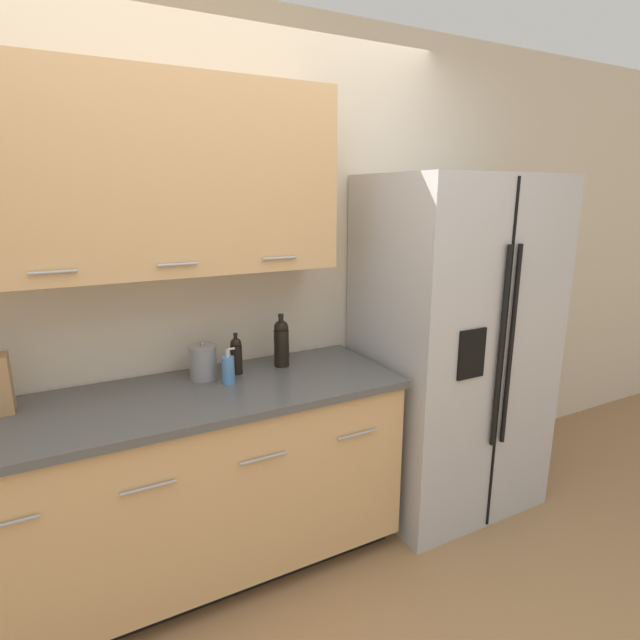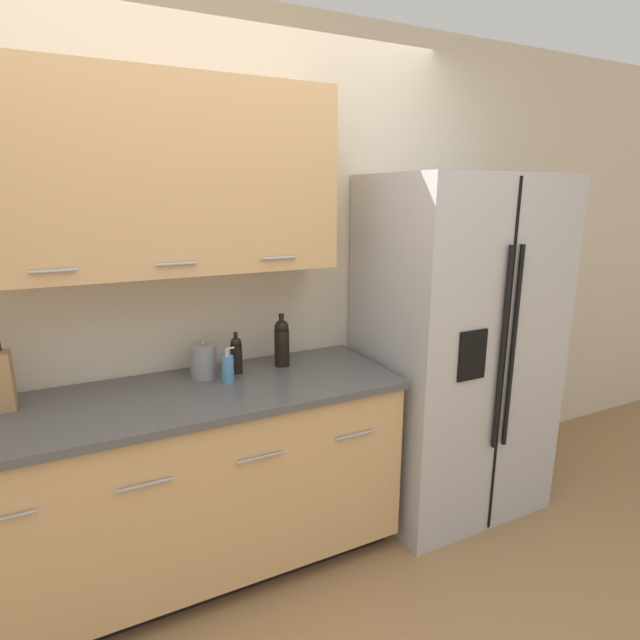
{
  "view_description": "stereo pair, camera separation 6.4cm",
  "coord_description": "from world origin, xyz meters",
  "px_view_note": "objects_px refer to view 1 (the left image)",
  "views": [
    {
      "loc": [
        -0.67,
        -1.12,
        1.73
      ],
      "look_at": [
        0.41,
        0.92,
        1.15
      ],
      "focal_mm": 28.0,
      "sensor_mm": 36.0,
      "label": 1
    },
    {
      "loc": [
        -0.61,
        -1.15,
        1.73
      ],
      "look_at": [
        0.41,
        0.92,
        1.15
      ],
      "focal_mm": 28.0,
      "sensor_mm": 36.0,
      "label": 2
    }
  ],
  "objects_px": {
    "refrigerator": "(451,346)",
    "wine_bottle": "(281,342)",
    "soap_dispenser": "(228,369)",
    "steel_canister": "(203,362)",
    "oil_bottle": "(236,355)"
  },
  "relations": [
    {
      "from": "refrigerator",
      "to": "soap_dispenser",
      "type": "height_order",
      "value": "refrigerator"
    },
    {
      "from": "soap_dispenser",
      "to": "steel_canister",
      "type": "xyz_separation_m",
      "value": [
        -0.08,
        0.11,
        0.01
      ]
    },
    {
      "from": "soap_dispenser",
      "to": "steel_canister",
      "type": "height_order",
      "value": "steel_canister"
    },
    {
      "from": "wine_bottle",
      "to": "steel_canister",
      "type": "relative_size",
      "value": 1.52
    },
    {
      "from": "refrigerator",
      "to": "steel_canister",
      "type": "xyz_separation_m",
      "value": [
        -1.34,
        0.19,
        0.06
      ]
    },
    {
      "from": "soap_dispenser",
      "to": "oil_bottle",
      "type": "distance_m",
      "value": 0.13
    },
    {
      "from": "wine_bottle",
      "to": "soap_dispenser",
      "type": "bearing_deg",
      "value": -161.19
    },
    {
      "from": "refrigerator",
      "to": "wine_bottle",
      "type": "relative_size",
      "value": 6.92
    },
    {
      "from": "soap_dispenser",
      "to": "steel_canister",
      "type": "relative_size",
      "value": 0.94
    },
    {
      "from": "wine_bottle",
      "to": "refrigerator",
      "type": "bearing_deg",
      "value": -11.06
    },
    {
      "from": "oil_bottle",
      "to": "steel_canister",
      "type": "height_order",
      "value": "oil_bottle"
    },
    {
      "from": "soap_dispenser",
      "to": "steel_canister",
      "type": "distance_m",
      "value": 0.14
    },
    {
      "from": "wine_bottle",
      "to": "steel_canister",
      "type": "height_order",
      "value": "wine_bottle"
    },
    {
      "from": "soap_dispenser",
      "to": "steel_canister",
      "type": "bearing_deg",
      "value": 126.05
    },
    {
      "from": "oil_bottle",
      "to": "steel_canister",
      "type": "relative_size",
      "value": 1.15
    }
  ]
}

